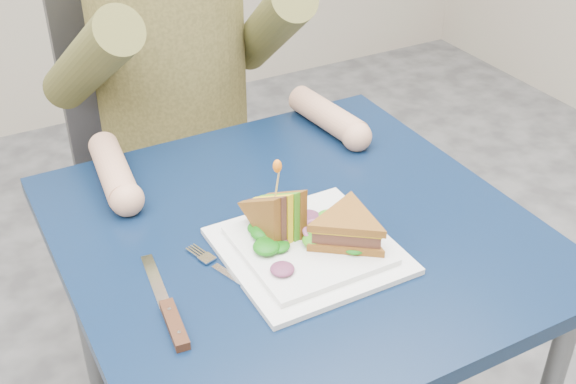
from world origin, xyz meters
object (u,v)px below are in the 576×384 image
chair (167,151)px  sandwich_upright (278,216)px  diner (169,19)px  plate (309,249)px  table (296,264)px  fork (228,274)px  knife (171,316)px  sandwich_flat (348,228)px

chair → sandwich_upright: bearing=-93.9°
diner → plate: bearing=-91.5°
table → sandwich_upright: (-0.05, -0.03, 0.13)m
table → fork: bearing=-158.6°
table → knife: (-0.26, -0.11, 0.09)m
fork → knife: bearing=-155.9°
sandwich_flat → knife: (-0.30, -0.01, -0.04)m
chair → plate: chair is taller
fork → sandwich_flat: bearing=-10.9°
sandwich_upright → knife: 0.24m
chair → diner: diner is taller
chair → sandwich_upright: 0.73m
knife → fork: bearing=24.1°
sandwich_upright → sandwich_flat: bearing=-39.2°
diner → sandwich_flat: (0.04, -0.65, -0.14)m
sandwich_upright → knife: sandwich_upright is taller
plate → fork: (-0.13, 0.01, -0.01)m
diner → table: bearing=-90.0°
chair → fork: (-0.15, -0.72, 0.19)m
diner → sandwich_upright: 0.59m
table → plate: size_ratio=2.88×
sandwich_flat → fork: size_ratio=1.11×
sandwich_flat → chair: bearing=92.9°
diner → plate: (-0.02, -0.62, -0.18)m
fork → table: bearing=21.4°
table → sandwich_flat: size_ratio=3.87×
table → sandwich_flat: sandwich_flat is taller
plate → sandwich_flat: size_ratio=1.34×
plate → knife: bearing=-171.1°
table → plate: plate is taller
table → sandwich_upright: 0.14m
sandwich_flat → sandwich_upright: bearing=140.8°
knife → diner: bearing=68.3°
chair → plate: (-0.02, -0.73, 0.20)m
sandwich_flat → sandwich_upright: 0.11m
plate → sandwich_flat: sandwich_flat is taller
plate → sandwich_upright: size_ratio=1.97×
plate → sandwich_upright: (-0.03, 0.04, 0.05)m
sandwich_upright → fork: 0.12m
sandwich_upright → diner: bearing=85.3°
plate → table: bearing=76.8°
chair → plate: size_ratio=3.58×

